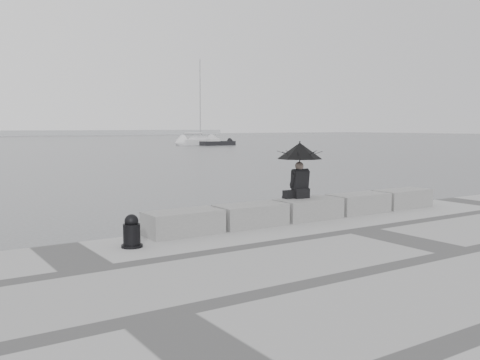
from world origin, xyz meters
TOP-DOWN VIEW (x-y plane):
  - ground at (0.00, 0.00)m, footprint 360.00×360.00m
  - stone_block_far_left at (-3.40, -0.45)m, footprint 1.60×0.80m
  - stone_block_left at (-1.70, -0.45)m, footprint 1.60×0.80m
  - stone_block_centre at (0.00, -0.45)m, footprint 1.60×0.80m
  - stone_block_right at (1.70, -0.45)m, footprint 1.60×0.80m
  - stone_block_far_right at (3.40, -0.45)m, footprint 1.60×0.80m
  - seated_person at (-0.08, -0.20)m, footprint 1.12×1.12m
  - bag at (-0.35, -0.16)m, footprint 0.31×0.18m
  - mooring_bollard at (-4.75, -1.00)m, footprint 0.40×0.40m
  - sailboat_right at (30.83, 60.89)m, footprint 6.73×3.36m
  - small_motorboat at (31.99, 57.14)m, footprint 5.47×1.90m

SIDE VIEW (x-z plane):
  - ground at x=0.00m, z-range 0.00..0.00m
  - small_motorboat at x=31.99m, z-range -0.23..0.87m
  - sailboat_right at x=30.83m, z-range -5.91..6.99m
  - stone_block_far_left at x=-3.40m, z-range 0.50..1.00m
  - stone_block_left at x=-1.70m, z-range 0.50..1.00m
  - stone_block_centre at x=0.00m, z-range 0.50..1.00m
  - stone_block_right at x=1.70m, z-range 0.50..1.00m
  - stone_block_far_right at x=3.40m, z-range 0.50..1.00m
  - mooring_bollard at x=-4.75m, z-range 0.45..1.08m
  - bag at x=-0.35m, z-range 1.00..1.20m
  - seated_person at x=-0.08m, z-range 1.30..2.69m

